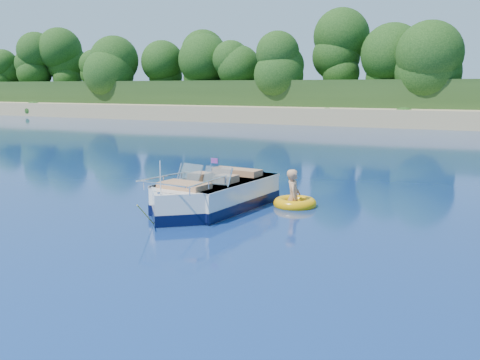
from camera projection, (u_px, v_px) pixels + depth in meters
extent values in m
plane|color=#0A1C4C|center=(165.00, 223.00, 13.31)|extent=(160.00, 160.00, 0.00)
cube|color=tan|center=(412.00, 120.00, 46.73)|extent=(170.00, 8.00, 2.00)
cube|color=#1E3615|center=(445.00, 105.00, 70.46)|extent=(170.00, 56.00, 6.00)
cylinder|color=#321C10|center=(55.00, 90.00, 68.72)|extent=(0.44, 0.44, 2.80)
sphere|color=black|center=(53.00, 69.00, 68.27)|extent=(4.62, 4.62, 4.62)
cylinder|color=#321C10|center=(241.00, 89.00, 56.39)|extent=(0.44, 0.44, 3.20)
sphere|color=black|center=(241.00, 60.00, 55.87)|extent=(5.28, 5.28, 5.28)
cylinder|color=#321C10|center=(420.00, 87.00, 49.78)|extent=(0.44, 0.44, 3.60)
sphere|color=black|center=(423.00, 50.00, 49.19)|extent=(5.94, 5.94, 5.94)
cube|color=silver|center=(218.00, 197.00, 15.00)|extent=(2.26, 3.79, 1.01)
cube|color=silver|center=(180.00, 209.00, 13.56)|extent=(1.91, 1.91, 1.01)
cube|color=black|center=(218.00, 202.00, 15.02)|extent=(2.29, 3.83, 0.29)
cube|color=black|center=(180.00, 214.00, 13.59)|extent=(1.95, 1.95, 0.29)
cube|color=tan|center=(224.00, 186.00, 15.19)|extent=(1.77, 2.67, 0.10)
cube|color=silver|center=(218.00, 181.00, 14.92)|extent=(2.30, 3.80, 0.06)
cube|color=black|center=(254.00, 185.00, 16.65)|extent=(0.56, 0.39, 0.86)
cube|color=#8C9EA5|center=(191.00, 173.00, 14.53)|extent=(0.79, 0.42, 0.47)
cube|color=#8C9EA5|center=(217.00, 175.00, 14.08)|extent=(0.76, 0.28, 0.47)
cube|color=#B27952|center=(201.00, 179.00, 14.94)|extent=(0.58, 0.58, 0.38)
cube|color=#B27952|center=(226.00, 182.00, 14.49)|extent=(0.58, 0.58, 0.38)
cube|color=#B27952|center=(236.00, 175.00, 15.71)|extent=(1.54, 0.67, 0.36)
cube|color=#B27952|center=(184.00, 189.00, 13.63)|extent=(1.33, 0.84, 0.33)
cylinder|color=silver|center=(160.00, 178.00, 12.80)|extent=(0.03, 0.03, 0.82)
cube|color=red|center=(214.00, 161.00, 14.06)|extent=(0.21, 0.03, 0.13)
cube|color=silver|center=(160.00, 193.00, 12.82)|extent=(0.10, 0.07, 0.05)
cylinder|color=gold|center=(146.00, 215.00, 12.70)|extent=(0.28, 1.01, 0.73)
torus|color=#E99F06|center=(295.00, 203.00, 15.18)|extent=(1.28, 1.28, 0.32)
torus|color=#C0090B|center=(295.00, 203.00, 15.18)|extent=(1.05, 1.05, 0.11)
imported|color=tan|center=(293.00, 207.00, 15.11)|extent=(0.68, 0.97, 1.74)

